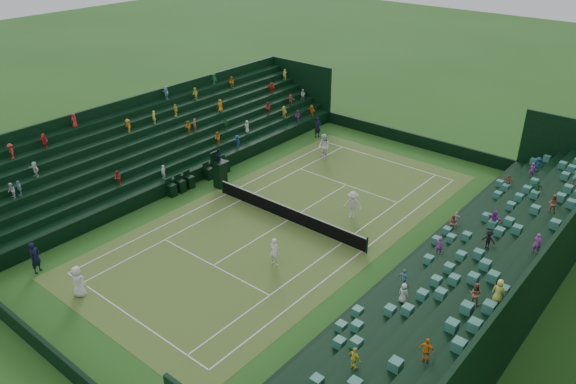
# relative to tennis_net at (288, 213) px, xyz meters

# --- Properties ---
(ground) EXTENTS (160.00, 160.00, 0.00)m
(ground) POSITION_rel_tennis_net_xyz_m (0.00, 0.00, -0.53)
(ground) COLOR #27561B
(ground) RESTS_ON ground
(court_surface) EXTENTS (12.97, 26.77, 0.01)m
(court_surface) POSITION_rel_tennis_net_xyz_m (0.00, 0.00, -0.52)
(court_surface) COLOR #2F6D24
(court_surface) RESTS_ON ground
(perimeter_wall_north) EXTENTS (17.17, 0.20, 1.00)m
(perimeter_wall_north) POSITION_rel_tennis_net_xyz_m (0.00, 15.88, -0.03)
(perimeter_wall_north) COLOR black
(perimeter_wall_north) RESTS_ON ground
(perimeter_wall_south) EXTENTS (17.17, 0.20, 1.00)m
(perimeter_wall_south) POSITION_rel_tennis_net_xyz_m (0.00, -15.88, -0.03)
(perimeter_wall_south) COLOR black
(perimeter_wall_south) RESTS_ON ground
(perimeter_wall_east) EXTENTS (0.20, 31.77, 1.00)m
(perimeter_wall_east) POSITION_rel_tennis_net_xyz_m (8.48, 0.00, -0.03)
(perimeter_wall_east) COLOR black
(perimeter_wall_east) RESTS_ON ground
(perimeter_wall_west) EXTENTS (0.20, 31.77, 1.00)m
(perimeter_wall_west) POSITION_rel_tennis_net_xyz_m (-8.48, 0.00, -0.03)
(perimeter_wall_west) COLOR black
(perimeter_wall_west) RESTS_ON ground
(north_grandstand) EXTENTS (6.60, 32.00, 4.90)m
(north_grandstand) POSITION_rel_tennis_net_xyz_m (12.66, 0.00, 1.02)
(north_grandstand) COLOR black
(north_grandstand) RESTS_ON ground
(south_grandstand) EXTENTS (6.60, 32.00, 4.90)m
(south_grandstand) POSITION_rel_tennis_net_xyz_m (-12.66, 0.00, 1.02)
(south_grandstand) COLOR black
(south_grandstand) RESTS_ON ground
(tennis_net) EXTENTS (11.67, 0.10, 1.06)m
(tennis_net) POSITION_rel_tennis_net_xyz_m (0.00, 0.00, 0.00)
(tennis_net) COLOR black
(tennis_net) RESTS_ON ground
(umpire_chair) EXTENTS (0.92, 0.92, 2.88)m
(umpire_chair) POSITION_rel_tennis_net_xyz_m (-6.60, 0.57, 0.71)
(umpire_chair) COLOR black
(umpire_chair) RESTS_ON ground
(courtside_chairs) EXTENTS (0.57, 5.54, 1.23)m
(courtside_chairs) POSITION_rel_tennis_net_xyz_m (-8.16, 0.03, -0.06)
(courtside_chairs) COLOR black
(courtside_chairs) RESTS_ON ground
(player_near_west) EXTENTS (0.98, 0.80, 1.72)m
(player_near_west) POSITION_rel_tennis_net_xyz_m (-3.27, -12.50, 0.33)
(player_near_west) COLOR white
(player_near_west) RESTS_ON ground
(player_near_east) EXTENTS (0.67, 0.49, 1.69)m
(player_near_east) POSITION_rel_tennis_net_xyz_m (2.50, -4.16, 0.32)
(player_near_east) COLOR white
(player_near_east) RESTS_ON ground
(player_far_west) EXTENTS (1.16, 1.03, 1.99)m
(player_far_west) POSITION_rel_tennis_net_xyz_m (-3.95, 9.06, 0.47)
(player_far_west) COLOR white
(player_far_west) RESTS_ON ground
(player_far_east) EXTENTS (1.33, 1.06, 1.81)m
(player_far_east) POSITION_rel_tennis_net_xyz_m (2.86, 2.89, 0.38)
(player_far_east) COLOR silver
(player_far_east) RESTS_ON ground
(line_judge_north) EXTENTS (0.57, 0.73, 1.77)m
(line_judge_north) POSITION_rel_tennis_net_xyz_m (-7.03, 12.36, 0.36)
(line_judge_north) COLOR black
(line_judge_north) RESTS_ON ground
(line_judge_south) EXTENTS (0.64, 0.77, 1.81)m
(line_judge_south) POSITION_rel_tennis_net_xyz_m (-6.86, -12.80, 0.38)
(line_judge_south) COLOR black
(line_judge_south) RESTS_ON ground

